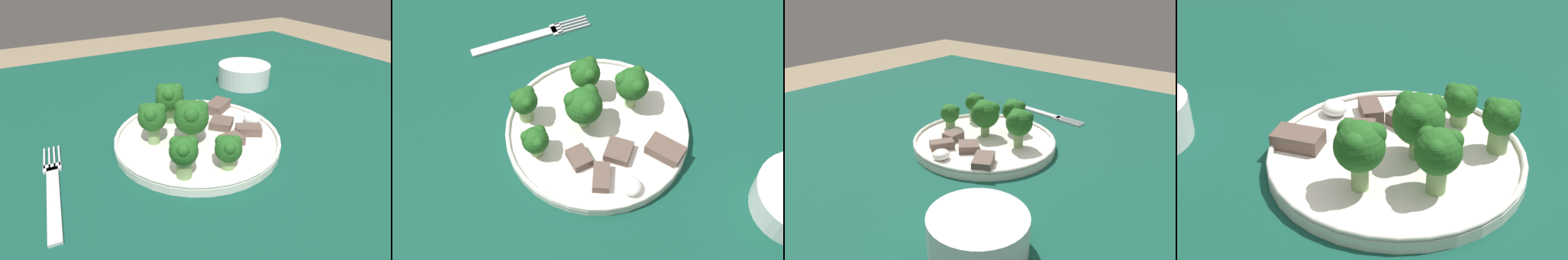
# 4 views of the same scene
# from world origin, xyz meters

# --- Properties ---
(table) EXTENTS (1.24, 1.19, 0.72)m
(table) POSITION_xyz_m (0.00, 0.00, 0.64)
(table) COLOR #114738
(table) RESTS_ON ground_plane
(dinner_plate) EXTENTS (0.26, 0.26, 0.02)m
(dinner_plate) POSITION_xyz_m (-0.06, 0.02, 0.73)
(dinner_plate) COLOR white
(dinner_plate) RESTS_ON table
(fork) EXTENTS (0.04, 0.20, 0.00)m
(fork) POSITION_xyz_m (-0.28, 0.01, 0.72)
(fork) COLOR silver
(fork) RESTS_ON table
(cream_bowl) EXTENTS (0.12, 0.12, 0.05)m
(cream_bowl) POSITION_xyz_m (0.16, 0.19, 0.74)
(cream_bowl) COLOR white
(cream_bowl) RESTS_ON table
(broccoli_floret_near_rim_left) EXTENTS (0.04, 0.04, 0.05)m
(broccoli_floret_near_rim_left) POSITION_xyz_m (-0.06, -0.07, 0.76)
(broccoli_floret_near_rim_left) COLOR #7FA866
(broccoli_floret_near_rim_left) RESTS_ON dinner_plate
(broccoli_floret_center_left) EXTENTS (0.04, 0.04, 0.06)m
(broccoli_floret_center_left) POSITION_xyz_m (-0.13, 0.04, 0.77)
(broccoli_floret_center_left) COLOR #7FA866
(broccoli_floret_center_left) RESTS_ON dinner_plate
(broccoli_floret_back_left) EXTENTS (0.04, 0.04, 0.06)m
(broccoli_floret_back_left) POSITION_xyz_m (-0.12, -0.06, 0.77)
(broccoli_floret_back_left) COLOR #7FA866
(broccoli_floret_back_left) RESTS_ON dinner_plate
(broccoli_floret_front_left) EXTENTS (0.05, 0.05, 0.07)m
(broccoli_floret_front_left) POSITION_xyz_m (-0.08, 0.01, 0.78)
(broccoli_floret_front_left) COLOR #7FA866
(broccoli_floret_front_left) RESTS_ON dinner_plate
(broccoli_floret_center_back) EXTENTS (0.05, 0.05, 0.07)m
(broccoli_floret_center_back) POSITION_xyz_m (-0.08, 0.08, 0.78)
(broccoli_floret_center_back) COLOR #7FA866
(broccoli_floret_center_back) RESTS_ON dinner_plate
(meat_slice_front_slice) EXTENTS (0.05, 0.05, 0.01)m
(meat_slice_front_slice) POSITION_xyz_m (-0.01, 0.03, 0.74)
(meat_slice_front_slice) COLOR brown
(meat_slice_front_slice) RESTS_ON dinner_plate
(meat_slice_middle_slice) EXTENTS (0.06, 0.05, 0.02)m
(meat_slice_middle_slice) POSITION_xyz_m (0.02, 0.08, 0.74)
(meat_slice_middle_slice) COLOR brown
(meat_slice_middle_slice) RESTS_ON dinner_plate
(meat_slice_rear_slice) EXTENTS (0.03, 0.03, 0.01)m
(meat_slice_rear_slice) POSITION_xyz_m (-0.03, -0.03, 0.74)
(meat_slice_rear_slice) COLOR brown
(meat_slice_rear_slice) RESTS_ON dinner_plate
(meat_slice_edge_slice) EXTENTS (0.05, 0.04, 0.01)m
(meat_slice_edge_slice) POSITION_xyz_m (0.01, -0.01, 0.74)
(meat_slice_edge_slice) COLOR brown
(meat_slice_edge_slice) RESTS_ON dinner_plate
(sauce_dollop) EXTENTS (0.03, 0.03, 0.02)m
(sauce_dollop) POSITION_xyz_m (0.04, 0.01, 0.74)
(sauce_dollop) COLOR white
(sauce_dollop) RESTS_ON dinner_plate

